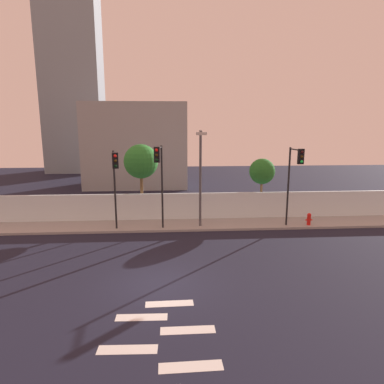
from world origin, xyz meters
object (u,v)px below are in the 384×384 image
at_px(traffic_light_left, 115,174).
at_px(roadside_tree_midleft, 262,172).
at_px(traffic_light_right, 160,170).
at_px(street_lamp_curbside, 201,170).
at_px(traffic_light_center, 295,171).
at_px(fire_hydrant, 309,219).
at_px(roadside_tree_leftmost, 141,162).

distance_m(traffic_light_left, roadside_tree_midleft, 10.50).
distance_m(traffic_light_right, street_lamp_curbside, 2.54).
height_order(traffic_light_center, street_lamp_curbside, street_lamp_curbside).
bearing_deg(street_lamp_curbside, traffic_light_center, -5.71).
xyz_separation_m(traffic_light_center, traffic_light_right, (-8.21, 0.11, 0.08)).
bearing_deg(traffic_light_right, traffic_light_center, -0.75).
bearing_deg(fire_hydrant, traffic_light_right, -176.85).
relative_size(fire_hydrant, roadside_tree_midleft, 0.19).
height_order(street_lamp_curbside, roadside_tree_leftmost, street_lamp_curbside).
bearing_deg(roadside_tree_midleft, traffic_light_left, -159.27).
bearing_deg(traffic_light_left, roadside_tree_leftmost, 71.82).
relative_size(street_lamp_curbside, fire_hydrant, 7.70).
relative_size(traffic_light_right, roadside_tree_leftmost, 0.99).
distance_m(street_lamp_curbside, roadside_tree_leftmost, 4.94).
bearing_deg(traffic_light_center, traffic_light_right, 179.25).
height_order(traffic_light_center, fire_hydrant, traffic_light_center).
bearing_deg(traffic_light_center, street_lamp_curbside, 174.29).
bearing_deg(fire_hydrant, traffic_light_left, -176.60).
bearing_deg(street_lamp_curbside, fire_hydrant, 0.52).
height_order(traffic_light_right, street_lamp_curbside, street_lamp_curbside).
height_order(traffic_light_left, street_lamp_curbside, street_lamp_curbside).
relative_size(street_lamp_curbside, roadside_tree_midleft, 1.45).
distance_m(fire_hydrant, roadside_tree_leftmost, 11.90).
bearing_deg(traffic_light_center, roadside_tree_leftmost, 159.32).
distance_m(traffic_light_left, traffic_light_right, 2.62).
bearing_deg(street_lamp_curbside, traffic_light_right, -169.48).
height_order(traffic_light_left, roadside_tree_midleft, traffic_light_left).
height_order(fire_hydrant, roadside_tree_leftmost, roadside_tree_leftmost).
height_order(traffic_light_center, traffic_light_right, traffic_light_right).
xyz_separation_m(traffic_light_left, traffic_light_right, (2.61, 0.20, 0.17)).
xyz_separation_m(traffic_light_left, traffic_light_center, (10.82, 0.09, 0.09)).
bearing_deg(fire_hydrant, roadside_tree_midleft, 128.70).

